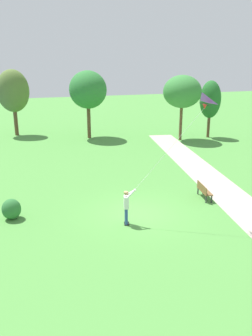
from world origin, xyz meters
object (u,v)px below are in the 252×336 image
park_bench_near_walkway (204,190)px  tree_lakeside_far (210,100)px  tree_horizon_far (88,90)px  lakeside_shrub (11,209)px  tree_treeline_center (182,92)px  person_kite_flyer (127,204)px  tree_lakeside_near (13,91)px  flying_kite (202,101)px

park_bench_near_walkway → tree_lakeside_far: (8.94, 14.55, 3.31)m
tree_lakeside_far → tree_horizon_far: 12.23m
tree_lakeside_far → lakeside_shrub: size_ratio=5.37×
park_bench_near_walkway → tree_treeline_center: size_ratio=0.25×
park_bench_near_walkway → tree_treeline_center: tree_treeline_center is taller
person_kite_flyer → tree_horizon_far: 20.35m
park_bench_near_walkway → tree_lakeside_near: size_ratio=0.23×
park_bench_near_walkway → tree_horizon_far: bearing=98.6°
tree_lakeside_far → tree_horizon_far: bearing=163.2°
flying_kite → tree_lakeside_near: (-7.70, 24.36, -1.34)m
lakeside_shrub → tree_horizon_far: bearing=65.9°
tree_lakeside_far → tree_treeline_center: tree_treeline_center is taller
tree_lakeside_near → tree_treeline_center: (15.40, -7.41, 0.14)m
person_kite_flyer → tree_horizon_far: tree_horizon_far is taller
person_kite_flyer → tree_lakeside_far: bearing=49.0°
tree_lakeside_near → tree_horizon_far: size_ratio=1.01×
person_kite_flyer → tree_treeline_center: 19.81m
person_kite_flyer → lakeside_shrub: person_kite_flyer is taller
flying_kite → lakeside_shrub: (-8.54, 3.20, -5.38)m
person_kite_flyer → tree_lakeside_near: bearing=100.8°
tree_treeline_center → flying_kite: bearing=-114.4°
tree_horizon_far → tree_treeline_center: (8.40, -3.73, -0.10)m
person_kite_flyer → flying_kite: flying_kite is taller
park_bench_near_walkway → lakeside_shrub: size_ratio=1.46×
park_bench_near_walkway → lakeside_shrub: bearing=176.8°
tree_horizon_far → lakeside_shrub: bearing=-114.1°
tree_lakeside_far → tree_horizon_far: (-11.67, 3.52, 0.99)m
park_bench_near_walkway → lakeside_shrub: lakeside_shrub is taller
tree_horizon_far → person_kite_flyer: bearing=-97.3°
lakeside_shrub → tree_treeline_center: bearing=40.3°
flying_kite → tree_treeline_center: bearing=65.6°
person_kite_flyer → park_bench_near_walkway: (5.25, 1.77, -0.54)m
flying_kite → tree_lakeside_far: size_ratio=0.79×
tree_treeline_center → lakeside_shrub: tree_treeline_center is taller
park_bench_near_walkway → tree_lakeside_near: (-9.72, 21.76, 4.05)m
tree_lakeside_far → person_kite_flyer: bearing=-131.0°
flying_kite → lakeside_shrub: 10.58m
person_kite_flyer → tree_lakeside_far: 21.81m
flying_kite → tree_horizon_far: size_ratio=0.68×
flying_kite → tree_horizon_far: (-0.71, 20.68, -1.10)m
tree_lakeside_far → lakeside_shrub: bearing=-144.4°
park_bench_near_walkway → lakeside_shrub: 10.58m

